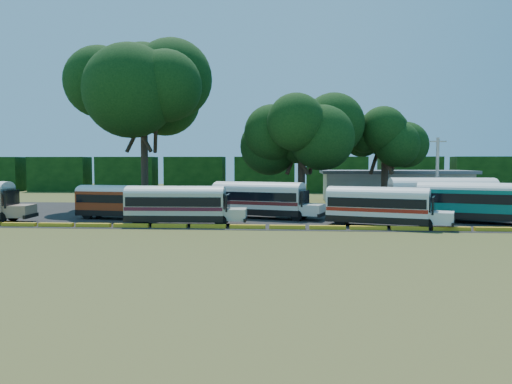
# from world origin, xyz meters

# --- Properties ---
(ground) EXTENTS (160.00, 160.00, 0.00)m
(ground) POSITION_xyz_m (0.00, 0.00, 0.00)
(ground) COLOR #45531B
(ground) RESTS_ON ground
(asphalt_strip) EXTENTS (64.00, 24.00, 0.02)m
(asphalt_strip) POSITION_xyz_m (1.00, 12.00, 0.01)
(asphalt_strip) COLOR black
(asphalt_strip) RESTS_ON ground
(curb) EXTENTS (53.70, 0.45, 0.30)m
(curb) POSITION_xyz_m (-0.00, 1.00, 0.15)
(curb) COLOR yellow
(curb) RESTS_ON ground
(terminal_building) EXTENTS (19.00, 9.00, 4.00)m
(terminal_building) POSITION_xyz_m (18.00, 30.00, 2.03)
(terminal_building) COLOR beige
(terminal_building) RESTS_ON ground
(treeline_backdrop) EXTENTS (130.00, 4.00, 6.00)m
(treeline_backdrop) POSITION_xyz_m (0.00, 48.00, 3.00)
(treeline_backdrop) COLOR black
(treeline_backdrop) RESTS_ON ground
(bus_red) EXTENTS (9.36, 3.65, 3.00)m
(bus_red) POSITION_xyz_m (-10.22, 6.57, 1.72)
(bus_red) COLOR black
(bus_red) RESTS_ON ground
(bus_cream_west) EXTENTS (9.64, 2.63, 3.15)m
(bus_cream_west) POSITION_xyz_m (-4.19, 2.70, 1.78)
(bus_cream_west) COLOR black
(bus_cream_west) RESTS_ON ground
(bus_cream_east) EXTENTS (10.26, 5.21, 3.28)m
(bus_cream_east) POSITION_xyz_m (2.02, 8.11, 1.85)
(bus_cream_east) COLOR black
(bus_cream_east) RESTS_ON ground
(bus_white_red) EXTENTS (9.72, 5.18, 3.11)m
(bus_white_red) POSITION_xyz_m (11.71, 3.01, 1.76)
(bus_white_red) COLOR black
(bus_white_red) RESTS_ON ground
(bus_white_blue) EXTENTS (11.12, 2.83, 3.65)m
(bus_white_blue) POSITION_xyz_m (18.41, 9.43, 2.06)
(bus_white_blue) COLOR black
(bus_white_blue) RESTS_ON ground
(bus_teal) EXTENTS (10.45, 5.73, 3.35)m
(bus_teal) POSITION_xyz_m (19.79, 6.03, 1.92)
(bus_teal) COLOR black
(bus_teal) RESTS_ON ground
(tree_west) EXTENTS (12.96, 12.96, 18.41)m
(tree_west) POSITION_xyz_m (-11.95, 19.08, 13.61)
(tree_west) COLOR #372B1B
(tree_west) RESTS_ON ground
(tree_center) EXTENTS (9.90, 9.90, 12.13)m
(tree_center) POSITION_xyz_m (5.77, 18.13, 8.46)
(tree_center) COLOR #372B1B
(tree_center) RESTS_ON ground
(tree_east) EXTENTS (7.44, 7.44, 11.13)m
(tree_east) POSITION_xyz_m (15.38, 22.15, 8.32)
(tree_east) COLOR #372B1B
(tree_east) RESTS_ON ground
(utility_pole) EXTENTS (1.60, 0.30, 7.39)m
(utility_pole) POSITION_xyz_m (18.66, 12.68, 3.80)
(utility_pole) COLOR gray
(utility_pole) RESTS_ON ground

